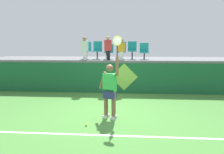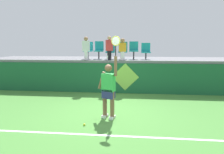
# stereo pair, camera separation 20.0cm
# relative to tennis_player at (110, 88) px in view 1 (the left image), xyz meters

# --- Properties ---
(ground_plane) EXTENTS (40.00, 40.00, 0.00)m
(ground_plane) POSITION_rel_tennis_player_xyz_m (-0.06, 0.38, -0.94)
(ground_plane) COLOR #478438
(court_back_wall) EXTENTS (13.92, 0.20, 1.41)m
(court_back_wall) POSITION_rel_tennis_player_xyz_m (-0.06, 3.24, -0.24)
(court_back_wall) COLOR #195633
(court_back_wall) RESTS_ON ground_plane
(spectator_platform) EXTENTS (13.92, 3.08, 0.12)m
(spectator_platform) POSITION_rel_tennis_player_xyz_m (-0.06, 4.73, 0.53)
(spectator_platform) COLOR slate
(spectator_platform) RESTS_ON court_back_wall
(court_baseline_stripe) EXTENTS (12.53, 0.08, 0.01)m
(court_baseline_stripe) POSITION_rel_tennis_player_xyz_m (-0.06, -1.17, -0.94)
(court_baseline_stripe) COLOR white
(court_baseline_stripe) RESTS_ON ground_plane
(tennis_player) EXTENTS (0.72, 0.38, 2.49)m
(tennis_player) POSITION_rel_tennis_player_xyz_m (0.00, 0.00, 0.00)
(tennis_player) COLOR white
(tennis_player) RESTS_ON ground_plane
(tennis_ball) EXTENTS (0.07, 0.07, 0.07)m
(tennis_ball) POSITION_rel_tennis_player_xyz_m (-0.61, -0.64, -0.91)
(tennis_ball) COLOR #D1E533
(tennis_ball) RESTS_ON ground_plane
(water_bottle) EXTENTS (0.07, 0.07, 0.22)m
(water_bottle) POSITION_rel_tennis_player_xyz_m (-0.46, 3.42, 0.70)
(water_bottle) COLOR white
(water_bottle) RESTS_ON spectator_platform
(stadium_chair_0) EXTENTS (0.44, 0.42, 0.87)m
(stadium_chair_0) POSITION_rel_tennis_player_xyz_m (-1.51, 4.04, 1.08)
(stadium_chair_0) COLOR #38383D
(stadium_chair_0) RESTS_ON spectator_platform
(stadium_chair_1) EXTENTS (0.44, 0.42, 0.90)m
(stadium_chair_1) POSITION_rel_tennis_player_xyz_m (-0.96, 4.04, 1.09)
(stadium_chair_1) COLOR #38383D
(stadium_chair_1) RESTS_ON spectator_platform
(stadium_chair_2) EXTENTS (0.44, 0.42, 0.74)m
(stadium_chair_2) POSITION_rel_tennis_player_xyz_m (-0.38, 4.03, 1.00)
(stadium_chair_2) COLOR #38383D
(stadium_chair_2) RESTS_ON spectator_platform
(stadium_chair_3) EXTENTS (0.44, 0.42, 0.87)m
(stadium_chair_3) POSITION_rel_tennis_player_xyz_m (0.25, 4.04, 1.06)
(stadium_chair_3) COLOR #38383D
(stadium_chair_3) RESTS_ON spectator_platform
(stadium_chair_4) EXTENTS (0.44, 0.42, 0.89)m
(stadium_chair_4) POSITION_rel_tennis_player_xyz_m (0.79, 4.04, 1.08)
(stadium_chair_4) COLOR #38383D
(stadium_chair_4) RESTS_ON spectator_platform
(stadium_chair_5) EXTENTS (0.44, 0.42, 0.81)m
(stadium_chair_5) POSITION_rel_tennis_player_xyz_m (1.39, 4.04, 1.03)
(stadium_chair_5) COLOR #38383D
(stadium_chair_5) RESTS_ON spectator_platform
(spectator_0) EXTENTS (0.34, 0.21, 1.03)m
(spectator_0) POSITION_rel_tennis_player_xyz_m (0.25, 3.58, 1.13)
(spectator_0) COLOR white
(spectator_0) RESTS_ON spectator_platform
(spectator_1) EXTENTS (0.34, 0.20, 1.11)m
(spectator_1) POSITION_rel_tennis_player_xyz_m (-1.51, 3.57, 1.17)
(spectator_1) COLOR white
(spectator_1) RESTS_ON spectator_platform
(spectator_2) EXTENTS (0.34, 0.20, 1.14)m
(spectator_2) POSITION_rel_tennis_player_xyz_m (-0.38, 3.61, 1.18)
(spectator_2) COLOR black
(spectator_2) RESTS_ON spectator_platform
(wall_signage_mount) EXTENTS (1.27, 0.01, 1.41)m
(wall_signage_mount) POSITION_rel_tennis_player_xyz_m (0.40, 3.14, -0.94)
(wall_signage_mount) COLOR #195633
(wall_signage_mount) RESTS_ON ground_plane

